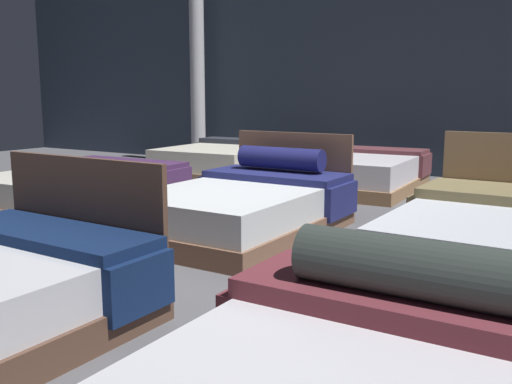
{
  "coord_description": "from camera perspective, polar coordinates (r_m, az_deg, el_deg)",
  "views": [
    {
      "loc": [
        2.81,
        -3.99,
        1.28
      ],
      "look_at": [
        0.14,
        0.3,
        0.41
      ],
      "focal_mm": 39.37,
      "sensor_mm": 36.0,
      "label": 1
    }
  ],
  "objects": [
    {
      "name": "bed_5",
      "position": [
        4.5,
        24.36,
        -4.35
      ],
      "size": [
        1.66,
        2.09,
        0.96
      ],
      "rotation": [
        0.0,
        0.0,
        -0.01
      ],
      "color": "#957252",
      "rests_on": "ground_plane"
    },
    {
      "name": "bed_3",
      "position": [
        6.74,
        -17.15,
        0.29
      ],
      "size": [
        1.75,
        2.16,
        0.47
      ],
      "rotation": [
        0.0,
        0.0,
        0.05
      ],
      "color": "brown",
      "rests_on": "ground_plane"
    },
    {
      "name": "support_pillar",
      "position": [
        10.83,
        -5.99,
        12.26
      ],
      "size": [
        0.27,
        0.27,
        3.5
      ],
      "primitive_type": "cylinder",
      "color": "silver",
      "rests_on": "ground_plane"
    },
    {
      "name": "ground_plane",
      "position": [
        5.05,
        -3.17,
        -5.0
      ],
      "size": [
        18.0,
        18.0,
        0.02
      ],
      "primitive_type": "cube",
      "color": "#5B5B60"
    },
    {
      "name": "bed_4",
      "position": [
        5.26,
        -1.14,
        -1.48
      ],
      "size": [
        1.51,
        2.1,
        0.89
      ],
      "rotation": [
        0.0,
        0.0,
        -0.0
      ],
      "color": "brown",
      "rests_on": "ground_plane"
    },
    {
      "name": "bed_6",
      "position": [
        8.8,
        -3.3,
        3.08
      ],
      "size": [
        1.74,
        2.0,
        0.56
      ],
      "rotation": [
        0.0,
        0.0,
        0.06
      ],
      "color": "#8C6B52",
      "rests_on": "ground_plane"
    },
    {
      "name": "bed_7",
      "position": [
        7.79,
        10.22,
        1.99
      ],
      "size": [
        1.65,
        2.04,
        0.52
      ],
      "rotation": [
        0.0,
        0.0,
        0.04
      ],
      "color": "#936C49",
      "rests_on": "ground_plane"
    },
    {
      "name": "showroom_back_wall",
      "position": [
        9.47,
        14.99,
        12.34
      ],
      "size": [
        18.0,
        0.06,
        3.5
      ],
      "primitive_type": "cube",
      "color": "#333D4C",
      "rests_on": "ground_plane"
    }
  ]
}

